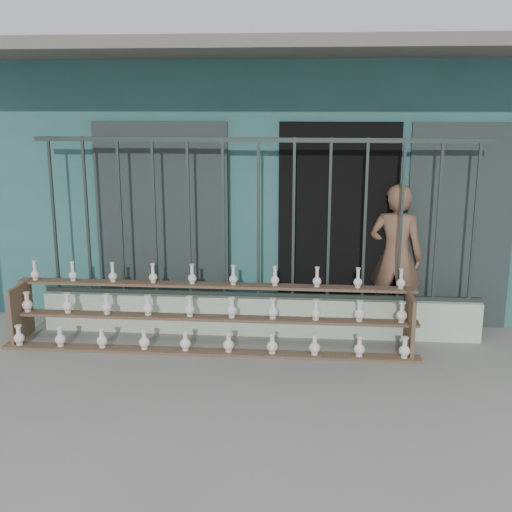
{
  "coord_description": "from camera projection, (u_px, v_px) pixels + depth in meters",
  "views": [
    {
      "loc": [
        0.58,
        -5.7,
        2.63
      ],
      "look_at": [
        0.0,
        1.0,
        1.0
      ],
      "focal_mm": 45.0,
      "sensor_mm": 36.0,
      "label": 1
    }
  ],
  "objects": [
    {
      "name": "security_fence",
      "position": [
        258.0,
        219.0,
        7.13
      ],
      "size": [
        5.0,
        0.04,
        1.8
      ],
      "color": "#283330",
      "rests_on": "parapet_wall"
    },
    {
      "name": "elderly_woman",
      "position": [
        396.0,
        257.0,
        7.47
      ],
      "size": [
        0.72,
        0.57,
        1.72
      ],
      "primitive_type": "imported",
      "rotation": [
        0.0,
        0.0,
        2.86
      ],
      "color": "brown",
      "rests_on": "ground"
    },
    {
      "name": "ground",
      "position": [
        247.0,
        381.0,
        6.19
      ],
      "size": [
        60.0,
        60.0,
        0.0
      ],
      "primitive_type": "plane",
      "color": "slate"
    },
    {
      "name": "parapet_wall",
      "position": [
        258.0,
        315.0,
        7.39
      ],
      "size": [
        5.0,
        0.2,
        0.45
      ],
      "primitive_type": "cube",
      "color": "#AEC9AC",
      "rests_on": "ground"
    },
    {
      "name": "shelf_rack",
      "position": [
        210.0,
        315.0,
        7.0
      ],
      "size": [
        4.5,
        0.68,
        0.85
      ],
      "color": "brown",
      "rests_on": "ground"
    },
    {
      "name": "workshop_building",
      "position": [
        274.0,
        168.0,
        9.9
      ],
      "size": [
        7.4,
        6.6,
        3.21
      ],
      "color": "#2B5C5C",
      "rests_on": "ground"
    }
  ]
}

